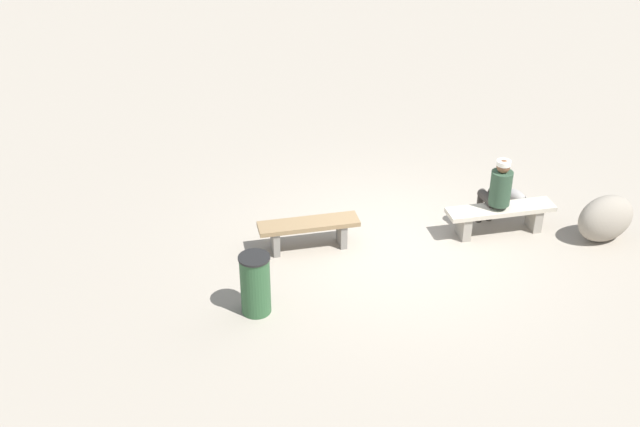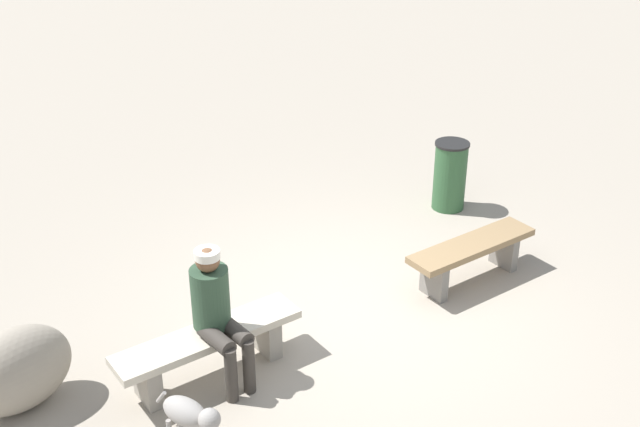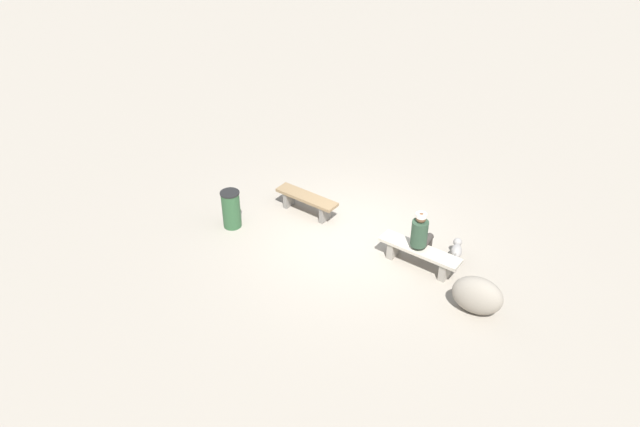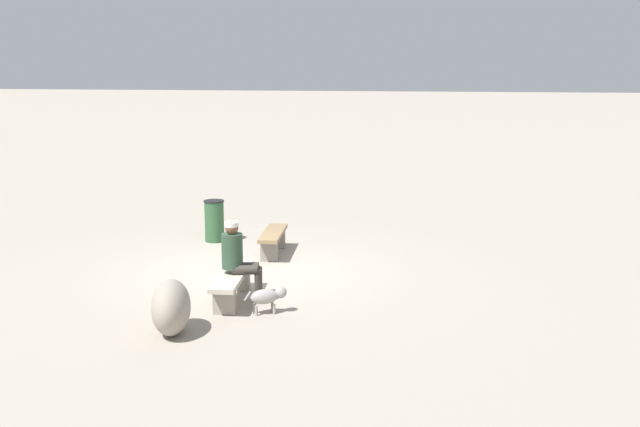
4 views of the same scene
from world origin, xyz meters
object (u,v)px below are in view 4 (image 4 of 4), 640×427
object	(u,v)px
dog	(268,296)
bench_right	(232,282)
seated_person	(238,255)
bench_left	(273,238)
trash_bin	(214,221)
boulder	(171,307)

from	to	relation	value
dog	bench_right	bearing A→B (deg)	119.52
seated_person	bench_left	bearing A→B (deg)	173.48
seated_person	trash_bin	distance (m)	4.26
bench_left	bench_right	world-z (taller)	bench_left
bench_right	trash_bin	xyz separation A→B (m)	(-3.95, -1.65, 0.12)
bench_right	dog	xyz separation A→B (m)	(0.45, 0.70, -0.06)
seated_person	trash_bin	bearing A→B (deg)	-166.37
bench_right	dog	size ratio (longest dim) A/B	2.93
seated_person	dog	size ratio (longest dim) A/B	2.14
seated_person	boulder	bearing A→B (deg)	-26.35
bench_right	seated_person	distance (m)	0.44
dog	boulder	xyz separation A→B (m)	(1.11, -1.09, 0.12)
bench_left	seated_person	xyz separation A→B (m)	(3.01, 0.20, 0.41)
seated_person	dog	distance (m)	0.94
bench_left	trash_bin	bearing A→B (deg)	-125.99
bench_left	dog	distance (m)	3.62
bench_left	seated_person	distance (m)	3.04
bench_right	boulder	size ratio (longest dim) A/B	1.85
bench_right	seated_person	size ratio (longest dim) A/B	1.37
dog	boulder	world-z (taller)	boulder
bench_right	dog	bearing A→B (deg)	51.02
bench_right	dog	distance (m)	0.84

